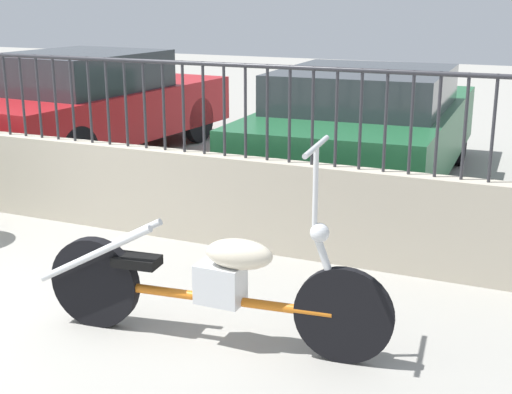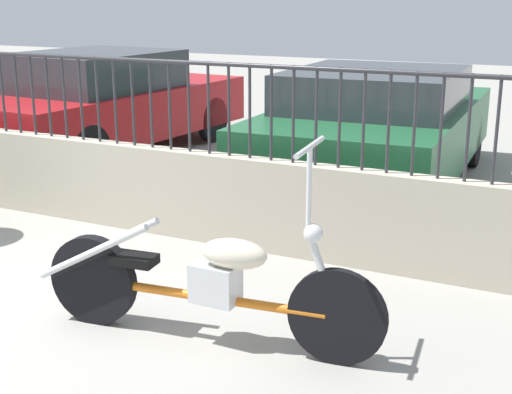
% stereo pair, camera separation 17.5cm
% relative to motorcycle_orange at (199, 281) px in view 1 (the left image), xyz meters
% --- Properties ---
extents(low_wall, '(8.33, 0.18, 0.76)m').
position_rel_motorcycle_orange_xyz_m(low_wall, '(-2.06, 1.64, -0.01)').
color(low_wall, '#B2A893').
rests_on(low_wall, ground_plane).
extents(fence_railing, '(8.33, 0.04, 0.76)m').
position_rel_motorcycle_orange_xyz_m(fence_railing, '(-2.06, 1.64, 0.89)').
color(fence_railing, '#2D2D33').
rests_on(fence_railing, low_wall).
extents(motorcycle_orange, '(2.22, 0.55, 1.27)m').
position_rel_motorcycle_orange_xyz_m(motorcycle_orange, '(0.00, 0.00, 0.00)').
color(motorcycle_orange, black).
rests_on(motorcycle_orange, ground_plane).
extents(car_red, '(2.06, 4.22, 1.34)m').
position_rel_motorcycle_orange_xyz_m(car_red, '(-3.86, 4.10, 0.29)').
color(car_red, black).
rests_on(car_red, ground_plane).
extents(car_green, '(2.09, 4.24, 1.28)m').
position_rel_motorcycle_orange_xyz_m(car_green, '(-0.13, 4.11, 0.27)').
color(car_green, black).
rests_on(car_green, ground_plane).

